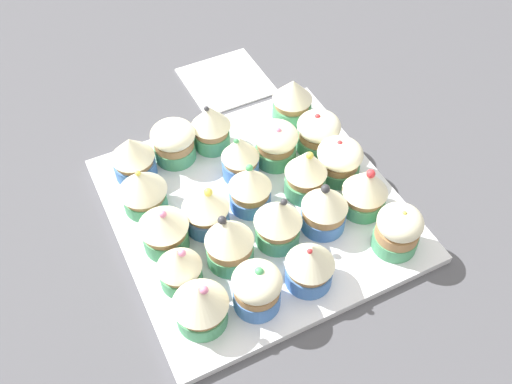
% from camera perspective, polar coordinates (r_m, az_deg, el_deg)
% --- Properties ---
extents(ground_plane, '(1.80, 1.80, 0.03)m').
position_cam_1_polar(ground_plane, '(0.81, 0.00, -2.59)').
color(ground_plane, '#4C4C51').
extents(baking_tray, '(0.38, 0.38, 0.01)m').
position_cam_1_polar(baking_tray, '(0.80, 0.00, -1.67)').
color(baking_tray, silver).
rests_on(baking_tray, ground_plane).
extents(cupcake_0, '(0.06, 0.06, 0.07)m').
position_cam_1_polar(cupcake_0, '(0.75, 14.01, -3.66)').
color(cupcake_0, '#4C9E6B').
rests_on(cupcake_0, baking_tray).
extents(cupcake_1, '(0.06, 0.06, 0.08)m').
position_cam_1_polar(cupcake_1, '(0.77, 10.88, 0.26)').
color(cupcake_1, '#4C9E6B').
rests_on(cupcake_1, baking_tray).
extents(cupcake_2, '(0.07, 0.07, 0.06)m').
position_cam_1_polar(cupcake_2, '(0.82, 8.17, 3.39)').
color(cupcake_2, '#4C9E6B').
rests_on(cupcake_2, baking_tray).
extents(cupcake_3, '(0.06, 0.06, 0.07)m').
position_cam_1_polar(cupcake_3, '(0.85, 6.24, 5.94)').
color(cupcake_3, '#4C9E6B').
rests_on(cupcake_3, baking_tray).
extents(cupcake_4, '(0.06, 0.06, 0.07)m').
position_cam_1_polar(cupcake_4, '(0.90, 3.66, 9.32)').
color(cupcake_4, '#4C9E6B').
rests_on(cupcake_4, baking_tray).
extents(cupcake_5, '(0.06, 0.06, 0.08)m').
position_cam_1_polar(cupcake_5, '(0.75, 6.87, -1.51)').
color(cupcake_5, '#477AC6').
rests_on(cupcake_5, baking_tray).
extents(cupcake_6, '(0.06, 0.06, 0.09)m').
position_cam_1_polar(cupcake_6, '(0.78, 5.03, 2.00)').
color(cupcake_6, '#4C9E6B').
rests_on(cupcake_6, baking_tray).
extents(cupcake_7, '(0.06, 0.06, 0.07)m').
position_cam_1_polar(cupcake_7, '(0.83, 2.01, 4.89)').
color(cupcake_7, '#4C9E6B').
rests_on(cupcake_7, baking_tray).
extents(cupcake_8, '(0.06, 0.06, 0.08)m').
position_cam_1_polar(cupcake_8, '(0.70, 5.43, -7.12)').
color(cupcake_8, '#477AC6').
rests_on(cupcake_8, baking_tray).
extents(cupcake_9, '(0.06, 0.06, 0.08)m').
position_cam_1_polar(cupcake_9, '(0.73, 2.38, -2.84)').
color(cupcake_9, '#4C9E6B').
rests_on(cupcake_9, baking_tray).
extents(cupcake_10, '(0.06, 0.06, 0.08)m').
position_cam_1_polar(cupcake_10, '(0.76, -0.59, 0.50)').
color(cupcake_10, '#477AC6').
rests_on(cupcake_10, baking_tray).
extents(cupcake_11, '(0.05, 0.05, 0.08)m').
position_cam_1_polar(cupcake_11, '(0.80, -1.58, 3.56)').
color(cupcake_11, '#477AC6').
rests_on(cupcake_11, baking_tray).
extents(cupcake_12, '(0.06, 0.06, 0.08)m').
position_cam_1_polar(cupcake_12, '(0.85, -4.52, 6.60)').
color(cupcake_12, '#4C9E6B').
rests_on(cupcake_12, baking_tray).
extents(cupcake_13, '(0.06, 0.06, 0.07)m').
position_cam_1_polar(cupcake_13, '(0.68, 0.09, -9.60)').
color(cupcake_13, '#477AC6').
rests_on(cupcake_13, baking_tray).
extents(cupcake_14, '(0.06, 0.06, 0.08)m').
position_cam_1_polar(cupcake_14, '(0.71, -2.69, -4.88)').
color(cupcake_14, '#4C9E6B').
rests_on(cupcake_14, baking_tray).
extents(cupcake_15, '(0.06, 0.06, 0.07)m').
position_cam_1_polar(cupcake_15, '(0.75, -5.01, -1.73)').
color(cupcake_15, '#477AC6').
rests_on(cupcake_15, baking_tray).
extents(cupcake_16, '(0.07, 0.07, 0.06)m').
position_cam_1_polar(cupcake_16, '(0.84, -8.23, 5.04)').
color(cupcake_16, '#4C9E6B').
rests_on(cupcake_16, baking_tray).
extents(cupcake_17, '(0.07, 0.07, 0.08)m').
position_cam_1_polar(cupcake_17, '(0.67, -5.59, -11.03)').
color(cupcake_17, '#4C9E6B').
rests_on(cupcake_17, baking_tray).
extents(cupcake_18, '(0.06, 0.06, 0.07)m').
position_cam_1_polar(cupcake_18, '(0.70, -7.67, -7.35)').
color(cupcake_18, '#4C9E6B').
rests_on(cupcake_18, baking_tray).
extents(cupcake_19, '(0.06, 0.06, 0.08)m').
position_cam_1_polar(cupcake_19, '(0.73, -9.20, -3.57)').
color(cupcake_19, '#4C9E6B').
rests_on(cupcake_19, baking_tray).
extents(cupcake_20, '(0.07, 0.07, 0.07)m').
position_cam_1_polar(cupcake_20, '(0.78, -11.27, 0.32)').
color(cupcake_20, '#4C9E6B').
rests_on(cupcake_20, baking_tray).
extents(cupcake_21, '(0.06, 0.06, 0.07)m').
position_cam_1_polar(cupcake_21, '(0.82, -12.21, 3.46)').
color(cupcake_21, '#477AC6').
rests_on(cupcake_21, baking_tray).
extents(napkin, '(0.14, 0.14, 0.01)m').
position_cam_1_polar(napkin, '(1.00, -3.03, 11.10)').
color(napkin, white).
rests_on(napkin, ground_plane).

